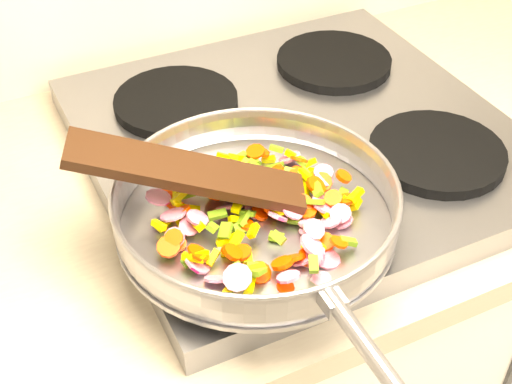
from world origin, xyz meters
name	(u,v)px	position (x,y,z in m)	size (l,w,h in m)	color
cooktop	(299,141)	(-0.70, 1.67, 0.92)	(0.60, 0.60, 0.04)	#939399
grate_fl	(256,211)	(-0.84, 1.52, 0.95)	(0.19, 0.19, 0.02)	black
grate_fr	(437,153)	(-0.56, 1.52, 0.95)	(0.19, 0.19, 0.02)	black
grate_bl	(176,102)	(-0.84, 1.81, 0.95)	(0.19, 0.19, 0.02)	black
grate_br	(334,61)	(-0.56, 1.81, 0.95)	(0.19, 0.19, 0.02)	black
saute_pan	(257,205)	(-0.85, 1.49, 0.99)	(0.38, 0.55, 0.06)	#9E9EA5
vegetable_heap	(259,209)	(-0.85, 1.50, 0.97)	(0.27, 0.26, 0.05)	#E6CF00
wooden_spatula	(188,172)	(-0.92, 1.55, 1.02)	(0.29, 0.07, 0.01)	black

